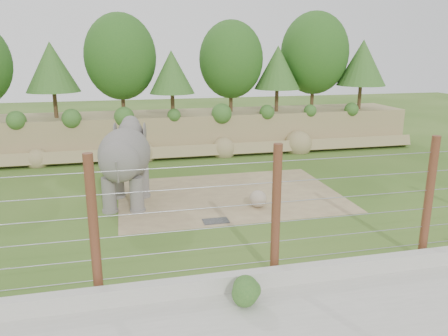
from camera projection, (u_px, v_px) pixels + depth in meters
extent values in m
plane|color=#355B1A|center=(236.00, 220.00, 17.17)|extent=(90.00, 90.00, 0.00)
cube|color=#978A5A|center=(186.00, 131.00, 29.06)|extent=(30.00, 4.00, 2.50)
cube|color=#978A5A|center=(192.00, 152.00, 27.14)|extent=(30.00, 1.37, 1.07)
cylinder|color=#3F2B19|center=(55.00, 105.00, 26.30)|extent=(0.24, 0.24, 1.58)
sphere|color=#1C4E1B|center=(52.00, 68.00, 25.74)|extent=(3.60, 3.60, 3.60)
cylinder|color=#3F2B19|center=(123.00, 99.00, 27.61)|extent=(0.24, 0.24, 1.92)
sphere|color=#1C4E1B|center=(120.00, 57.00, 26.92)|extent=(4.40, 4.40, 4.40)
cylinder|color=#3F2B19|center=(173.00, 104.00, 27.21)|extent=(0.24, 0.24, 1.40)
sphere|color=#1C4E1B|center=(172.00, 73.00, 26.71)|extent=(3.20, 3.20, 3.20)
cylinder|color=#3F2B19|center=(231.00, 98.00, 28.97)|extent=(0.24, 0.24, 1.82)
sphere|color=#1C4E1B|center=(231.00, 60.00, 28.33)|extent=(4.16, 4.16, 4.16)
cylinder|color=#3F2B19|center=(277.00, 100.00, 29.11)|extent=(0.24, 0.24, 1.50)
sphere|color=#1C4E1B|center=(278.00, 69.00, 28.58)|extent=(3.44, 3.44, 3.44)
cylinder|color=#3F2B19|center=(312.00, 94.00, 30.64)|extent=(0.24, 0.24, 2.03)
sphere|color=#1C4E1B|center=(314.00, 53.00, 29.92)|extent=(4.64, 4.64, 4.64)
cylinder|color=#3F2B19|center=(360.00, 97.00, 30.22)|extent=(0.24, 0.24, 1.64)
sphere|color=#1C4E1B|center=(362.00, 64.00, 29.64)|extent=(3.76, 3.76, 3.76)
cube|color=#8E7555|center=(230.00, 195.00, 20.10)|extent=(10.00, 7.00, 0.02)
cube|color=#262628|center=(216.00, 221.00, 16.99)|extent=(1.00, 0.60, 0.03)
sphere|color=gray|center=(258.00, 199.00, 18.46)|extent=(0.73, 0.73, 0.73)
cube|color=#B6B4A9|center=(280.00, 276.00, 12.41)|extent=(26.00, 0.35, 0.50)
cube|color=#B6B4A9|center=(308.00, 325.00, 10.59)|extent=(26.00, 4.00, 0.01)
cylinder|color=#58271C|center=(94.00, 228.00, 11.32)|extent=(0.26, 0.26, 4.00)
cylinder|color=#58271C|center=(276.00, 212.00, 12.42)|extent=(0.26, 0.26, 4.00)
cylinder|color=#58271C|center=(429.00, 199.00, 13.52)|extent=(0.26, 0.26, 4.00)
cylinder|color=#99999E|center=(274.00, 260.00, 12.81)|extent=(20.00, 0.02, 0.02)
cylinder|color=#99999E|center=(275.00, 241.00, 12.65)|extent=(20.00, 0.02, 0.02)
cylinder|color=#99999E|center=(276.00, 222.00, 12.50)|extent=(20.00, 0.02, 0.02)
cylinder|color=#99999E|center=(276.00, 202.00, 12.34)|extent=(20.00, 0.02, 0.02)
cylinder|color=#99999E|center=(277.00, 182.00, 12.18)|extent=(20.00, 0.02, 0.02)
cylinder|color=#99999E|center=(278.00, 161.00, 12.03)|extent=(20.00, 0.02, 0.02)
sphere|color=#306226|center=(245.00, 292.00, 11.35)|extent=(0.72, 0.72, 0.72)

